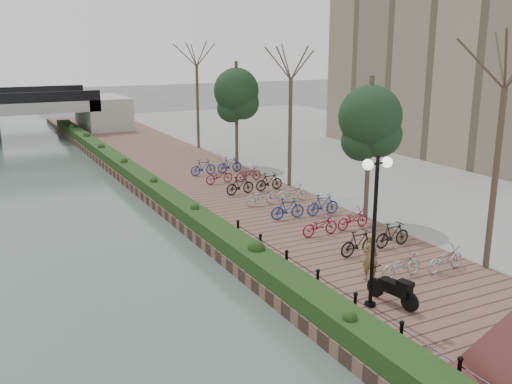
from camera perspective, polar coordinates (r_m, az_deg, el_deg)
ground at (r=16.29m, az=7.84°, el=-16.25°), size 220.00×220.00×0.00m
promenade at (r=32.35m, az=-4.13°, el=0.04°), size 8.00×75.00×0.50m
inland_pavement at (r=41.17m, az=16.80°, el=2.58°), size 24.00×75.00×0.50m
hedge at (r=33.42m, az=-11.22°, el=1.24°), size 1.10×56.00×0.60m
chain_fence at (r=18.07m, az=7.95°, el=-9.98°), size 0.10×14.10×0.70m
lamppost at (r=17.08m, az=11.88°, el=-0.66°), size 1.02×0.32×4.72m
motorcycle at (r=18.32m, az=13.49°, el=-9.34°), size 0.80×1.71×1.03m
pedestrian at (r=19.86m, az=11.36°, el=-6.35°), size 0.66×0.48×1.65m
bicycle_parking at (r=27.66m, az=3.62°, el=-0.90°), size 2.40×19.89×1.00m
street_trees at (r=29.37m, az=6.74°, el=5.35°), size 3.20×37.12×6.80m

